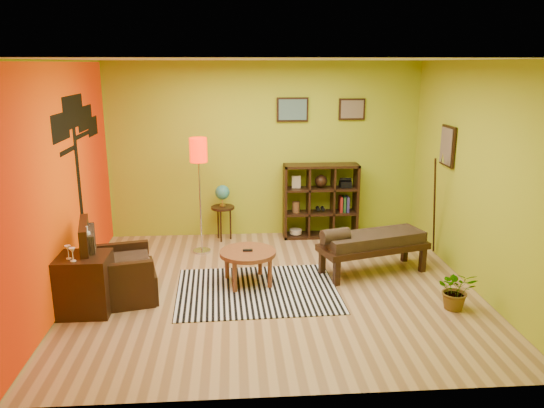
{
  "coord_description": "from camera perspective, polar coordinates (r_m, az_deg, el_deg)",
  "views": [
    {
      "loc": [
        -0.49,
        -6.19,
        2.76
      ],
      "look_at": [
        -0.02,
        0.21,
        1.05
      ],
      "focal_mm": 35.0,
      "sensor_mm": 36.0,
      "label": 1
    }
  ],
  "objects": [
    {
      "name": "globe_table",
      "position": [
        8.42,
        -5.34,
        0.58
      ],
      "size": [
        0.37,
        0.37,
        0.9
      ],
      "color": "black",
      "rests_on": "ground"
    },
    {
      "name": "coffee_table",
      "position": [
        6.8,
        -2.62,
        -5.56
      ],
      "size": [
        0.72,
        0.72,
        0.46
      ],
      "color": "brown",
      "rests_on": "ground"
    },
    {
      "name": "bench",
      "position": [
        7.23,
        10.58,
        -4.05
      ],
      "size": [
        1.57,
        0.93,
        0.69
      ],
      "color": "black",
      "rests_on": "ground"
    },
    {
      "name": "floor_lamp",
      "position": [
        7.74,
        -7.89,
        4.65
      ],
      "size": [
        0.26,
        0.26,
        1.73
      ],
      "color": "silver",
      "rests_on": "ground"
    },
    {
      "name": "potted_plant",
      "position": [
        6.55,
        19.18,
        -9.1
      ],
      "size": [
        0.52,
        0.56,
        0.37
      ],
      "primitive_type": "imported",
      "rotation": [
        0.0,
        0.0,
        -0.21
      ],
      "color": "#26661E",
      "rests_on": "ground"
    },
    {
      "name": "room_shell",
      "position": [
        6.29,
        -0.52,
        6.14
      ],
      "size": [
        5.04,
        4.54,
        2.82
      ],
      "color": "#9CAE1E",
      "rests_on": "ground"
    },
    {
      "name": "cube_shelf",
      "position": [
        8.61,
        5.33,
        0.33
      ],
      "size": [
        1.2,
        0.35,
        1.2
      ],
      "color": "black",
      "rests_on": "ground"
    },
    {
      "name": "zebra_rug",
      "position": [
        6.73,
        -1.6,
        -9.26
      ],
      "size": [
        2.04,
        1.61,
        0.01
      ],
      "primitive_type": "cube",
      "rotation": [
        0.0,
        0.0,
        0.03
      ],
      "color": "silver",
      "rests_on": "ground"
    },
    {
      "name": "side_cabinet",
      "position": [
        6.42,
        -19.49,
        -8.1
      ],
      "size": [
        0.57,
        0.52,
        0.99
      ],
      "color": "black",
      "rests_on": "ground"
    },
    {
      "name": "armchair",
      "position": [
        6.68,
        -16.52,
        -7.35
      ],
      "size": [
        0.97,
        0.97,
        0.99
      ],
      "color": "black",
      "rests_on": "ground"
    },
    {
      "name": "ground",
      "position": [
        6.79,
        0.32,
        -9.06
      ],
      "size": [
        5.0,
        5.0,
        0.0
      ],
      "primitive_type": "plane",
      "color": "tan",
      "rests_on": "ground"
    }
  ]
}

